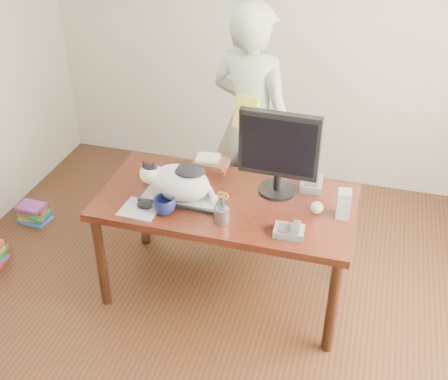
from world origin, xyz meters
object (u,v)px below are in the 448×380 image
at_px(mouse, 145,205).
at_px(person, 251,124).
at_px(phone, 290,231).
at_px(book_stack, 210,164).
at_px(cat, 177,181).
at_px(keyboard, 180,198).
at_px(monitor, 279,150).
at_px(baseball, 317,208).
at_px(book_pile_b, 33,213).
at_px(pen_cup, 222,214).
at_px(speaker, 344,204).
at_px(desk, 229,212).
at_px(calculator, 312,184).
at_px(coffee_mug, 164,205).

xyz_separation_m(mouse, person, (0.42, 1.03, 0.12)).
distance_m(phone, book_stack, 0.87).
bearing_deg(person, cat, 94.24).
relative_size(keyboard, monitor, 0.90).
bearing_deg(mouse, baseball, 15.95).
bearing_deg(phone, book_pile_b, 161.86).
height_order(pen_cup, mouse, pen_cup).
bearing_deg(mouse, speaker, 14.69).
distance_m(pen_cup, book_pile_b, 2.00).
bearing_deg(desk, cat, -149.13).
distance_m(cat, calculator, 0.87).
distance_m(desk, book_stack, 0.37).
height_order(calculator, person, person).
height_order(keyboard, book_pile_b, keyboard).
relative_size(coffee_mug, person, 0.07).
relative_size(desk, coffee_mug, 12.06).
relative_size(monitor, pen_cup, 2.59).
height_order(monitor, person, person).
relative_size(phone, baseball, 2.27).
bearing_deg(person, phone, 134.54).
relative_size(baseball, person, 0.04).
bearing_deg(book_pile_b, calculator, -1.64).
distance_m(keyboard, baseball, 0.84).
distance_m(monitor, mouse, 0.88).
xyz_separation_m(cat, mouse, (-0.17, -0.14, -0.12)).
bearing_deg(cat, pen_cup, -23.04).
height_order(mouse, coffee_mug, coffee_mug).
height_order(pen_cup, calculator, pen_cup).
bearing_deg(calculator, mouse, -155.05).
bearing_deg(calculator, phone, -98.74).
height_order(cat, calculator, cat).
xyz_separation_m(desk, speaker, (0.71, -0.06, 0.24)).
bearing_deg(pen_cup, desk, 97.73).
xyz_separation_m(monitor, speaker, (0.43, -0.14, -0.23)).
xyz_separation_m(cat, coffee_mug, (-0.03, -0.15, -0.09)).
relative_size(cat, speaker, 2.77).
relative_size(book_stack, calculator, 1.31).
distance_m(speaker, calculator, 0.36).
relative_size(keyboard, speaker, 2.85).
bearing_deg(mouse, book_stack, 69.13).
xyz_separation_m(coffee_mug, book_pile_b, (-1.41, 0.59, -0.73)).
bearing_deg(keyboard, calculator, 27.22).
relative_size(desk, book_stack, 6.38).
bearing_deg(phone, cat, 165.38).
bearing_deg(baseball, monitor, 152.31).
height_order(monitor, book_pile_b, monitor).
relative_size(monitor, baseball, 7.25).
bearing_deg(book_stack, monitor, -18.62).
distance_m(person, book_pile_b, 1.93).
bearing_deg(pen_cup, book_pile_b, 161.57).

